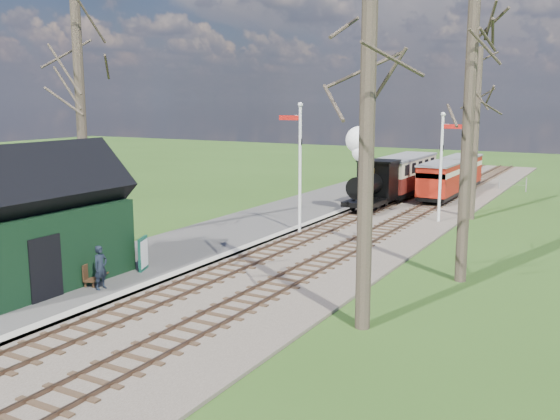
% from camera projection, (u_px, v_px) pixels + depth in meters
% --- Properties ---
extents(ground, '(140.00, 140.00, 0.00)m').
position_uv_depth(ground, '(28.00, 357.00, 15.54)').
color(ground, '#2B4C17').
rests_on(ground, ground).
extents(distant_hills, '(114.40, 48.00, 22.02)m').
position_uv_depth(distant_hills, '(505.00, 295.00, 72.98)').
color(distant_hills, '#385B23').
rests_on(distant_hills, ground).
extents(ballast_bed, '(8.00, 60.00, 0.10)m').
position_uv_depth(ballast_bed, '(383.00, 217.00, 33.80)').
color(ballast_bed, brown).
rests_on(ballast_bed, ground).
extents(track_near, '(1.60, 60.00, 0.15)m').
position_uv_depth(track_near, '(361.00, 214.00, 34.41)').
color(track_near, brown).
rests_on(track_near, ground).
extents(track_far, '(1.60, 60.00, 0.15)m').
position_uv_depth(track_far, '(407.00, 218.00, 33.16)').
color(track_far, brown).
rests_on(track_far, ground).
extents(platform, '(5.00, 44.00, 0.20)m').
position_uv_depth(platform, '(227.00, 234.00, 29.23)').
color(platform, '#474442').
rests_on(platform, ground).
extents(coping_strip, '(0.40, 44.00, 0.21)m').
position_uv_depth(coping_strip, '(269.00, 240.00, 28.12)').
color(coping_strip, '#B2AD9E').
rests_on(coping_strip, ground).
extents(station_shed, '(3.25, 6.30, 4.78)m').
position_uv_depth(station_shed, '(37.00, 224.00, 20.65)').
color(station_shed, black).
rests_on(station_shed, platform).
extents(semaphore_near, '(1.22, 0.24, 6.22)m').
position_uv_depth(semaphore_near, '(299.00, 159.00, 29.02)').
color(semaphore_near, silver).
rests_on(semaphore_near, ground).
extents(semaphore_far, '(1.22, 0.24, 5.72)m').
position_uv_depth(semaphore_far, '(443.00, 159.00, 31.74)').
color(semaphore_far, silver).
rests_on(semaphore_far, ground).
extents(bare_trees, '(15.51, 22.39, 12.00)m').
position_uv_depth(bare_trees, '(275.00, 131.00, 22.66)').
color(bare_trees, '#382D23').
rests_on(bare_trees, ground).
extents(fence_line, '(12.60, 0.08, 1.00)m').
position_uv_depth(fence_line, '(436.00, 179.00, 46.21)').
color(fence_line, slate).
rests_on(fence_line, ground).
extents(locomotive, '(1.89, 4.41, 4.72)m').
position_uv_depth(locomotive, '(370.00, 174.00, 35.13)').
color(locomotive, black).
rests_on(locomotive, ground).
extents(coach, '(2.20, 7.56, 2.32)m').
position_uv_depth(coach, '(404.00, 174.00, 40.43)').
color(coach, black).
rests_on(coach, ground).
extents(red_carriage_a, '(1.88, 4.66, 1.98)m').
position_uv_depth(red_carriage_a, '(440.00, 181.00, 38.49)').
color(red_carriage_a, black).
rests_on(red_carriage_a, ground).
extents(red_carriage_b, '(1.88, 4.66, 1.98)m').
position_uv_depth(red_carriage_b, '(461.00, 172.00, 43.21)').
color(red_carriage_b, black).
rests_on(red_carriage_b, ground).
extents(sign_board, '(0.40, 0.80, 1.22)m').
position_uv_depth(sign_board, '(143.00, 254.00, 22.67)').
color(sign_board, '#0F4A37').
rests_on(sign_board, platform).
extents(bench, '(0.82, 1.37, 0.75)m').
position_uv_depth(bench, '(94.00, 272.00, 21.15)').
color(bench, '#3F2816').
rests_on(bench, platform).
extents(person, '(0.37, 0.54, 1.46)m').
position_uv_depth(person, '(101.00, 267.00, 20.37)').
color(person, black).
rests_on(person, platform).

